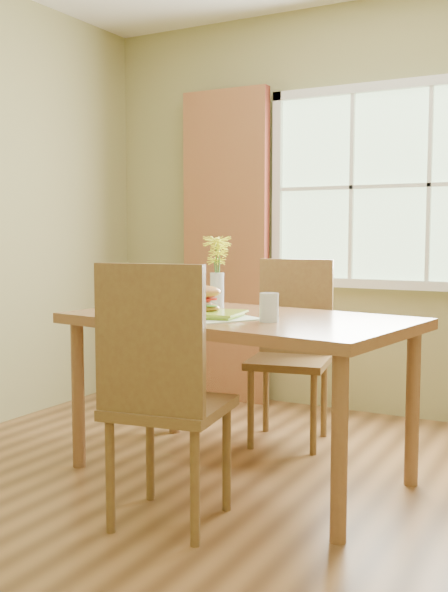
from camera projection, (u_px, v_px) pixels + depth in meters
room at (266, 197)px, 2.81m from camera, size 4.24×3.84×2.74m
window at (390, 186)px, 4.43m from camera, size 1.62×0.06×1.32m
curtain_left at (226, 247)px, 4.93m from camera, size 0.65×0.08×2.20m
dining_table at (239, 332)px, 3.38m from camera, size 1.75×1.14×0.80m
chair_near at (160, 386)px, 2.76m from camera, size 0.52×0.52×1.09m
chair_far at (292, 341)px, 4.02m from camera, size 0.51×0.51×1.05m
placemat at (209, 317)px, 3.30m from camera, size 0.55×0.51×0.01m
plate at (213, 315)px, 3.28m from camera, size 0.31×0.31×0.01m
croissant_sandwich at (203, 299)px, 3.31m from camera, size 0.21×0.18×0.13m
water_glass at (269, 308)px, 3.13m from camera, size 0.09×0.09×0.13m
flower_vase at (217, 263)px, 3.70m from camera, size 0.16×0.16×0.39m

